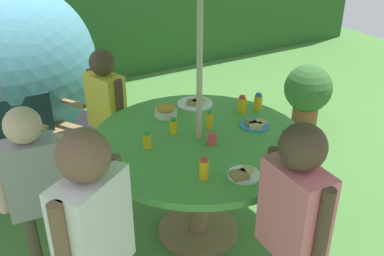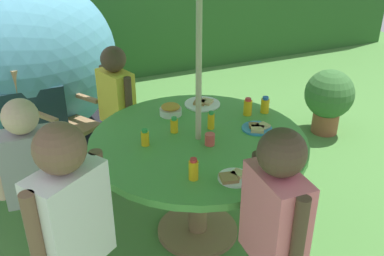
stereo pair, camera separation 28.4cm
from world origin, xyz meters
TOP-DOWN VIEW (x-y plane):
  - ground_plane at (0.00, 0.00)m, footprint 10.00×10.00m
  - hedge_backdrop at (0.00, 3.37)m, footprint 9.00×0.70m
  - garden_table at (0.00, 0.00)m, footprint 1.38×1.38m
  - wooden_chair at (-0.76, 1.19)m, footprint 0.62×0.61m
  - potted_plant at (1.77, 0.88)m, footprint 0.47×0.47m
  - child_in_yellow_shirt at (-0.30, 0.88)m, footprint 0.25×0.37m
  - child_in_grey_shirt at (-1.01, 0.08)m, footprint 0.40×0.20m
  - child_in_white_shirt at (-0.88, -0.59)m, footprint 0.39×0.35m
  - child_in_pink_shirt at (-0.02, -0.92)m, footprint 0.22×0.43m
  - snack_bowl at (-0.04, 0.39)m, footprint 0.15×0.15m
  - plate_near_right at (0.23, 0.45)m, footprint 0.26×0.26m
  - plate_far_right at (-0.01, -0.49)m, footprint 0.19×0.19m
  - plate_center_front at (0.40, -0.04)m, footprint 0.20×0.20m
  - juice_bottle_near_left at (-0.21, -0.40)m, footprint 0.05×0.05m
  - juice_bottle_far_left at (0.58, 0.16)m, footprint 0.06×0.06m
  - juice_bottle_center_back at (0.39, -0.35)m, footprint 0.05×0.05m
  - juice_bottle_mid_left at (0.13, 0.09)m, footprint 0.05×0.05m
  - juice_bottle_mid_right at (-0.33, 0.05)m, footprint 0.05×0.05m
  - juice_bottle_front_edge at (-0.11, 0.14)m, footprint 0.05×0.05m
  - juice_bottle_back_edge at (0.45, 0.18)m, footprint 0.06×0.06m
  - cup_near at (0.03, -0.10)m, footprint 0.06×0.06m

SIDE VIEW (x-z plane):
  - ground_plane at x=0.00m, z-range -0.02..0.00m
  - potted_plant at x=1.77m, z-range 0.05..0.70m
  - wooden_chair at x=-0.76m, z-range 0.05..1.00m
  - garden_table at x=0.00m, z-range 0.25..1.00m
  - child_in_yellow_shirt at x=-0.30m, z-range 0.16..1.29m
  - child_in_grey_shirt at x=-1.01m, z-range 0.16..1.32m
  - plate_near_right at x=0.23m, z-range 0.75..0.78m
  - plate_far_right at x=-0.01m, z-range 0.75..0.78m
  - plate_center_front at x=0.40m, z-range 0.75..0.78m
  - cup_near at x=0.03m, z-range 0.75..0.83m
  - snack_bowl at x=-0.04m, z-range 0.75..0.83m
  - juice_bottle_front_edge at x=-0.11m, z-range 0.75..0.85m
  - juice_bottle_mid_right at x=-0.33m, z-range 0.75..0.86m
  - juice_bottle_center_back at x=0.39m, z-range 0.75..0.86m
  - child_in_pink_shirt at x=-0.02m, z-range 0.18..1.44m
  - juice_bottle_far_left at x=0.58m, z-range 0.75..0.87m
  - juice_bottle_mid_left at x=0.13m, z-range 0.75..0.87m
  - juice_bottle_back_edge at x=0.45m, z-range 0.75..0.87m
  - juice_bottle_near_left at x=-0.21m, z-range 0.75..0.88m
  - child_in_white_shirt at x=-0.88m, z-range 0.18..1.50m
  - hedge_backdrop at x=0.00m, z-range 0.00..1.95m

